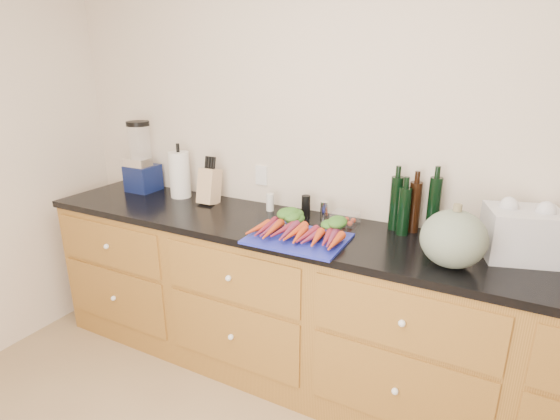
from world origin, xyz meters
The scene contains 15 objects.
wall_back centered at (0.00, 1.62, 1.30)m, with size 4.10×0.05×2.60m, color beige.
cabinets centered at (0.00, 1.30, 0.45)m, with size 3.60×0.64×0.90m.
countertop centered at (0.00, 1.30, 0.92)m, with size 3.64×0.62×0.04m, color black.
cutting_board centered at (-0.13, 1.14, 0.95)m, with size 0.48×0.37×0.01m, color #1D26A8.
carrots centered at (-0.13, 1.18, 0.98)m, with size 0.49×0.33×0.06m.
squash centered at (0.59, 1.18, 1.07)m, with size 0.28×0.28×0.25m, color #596958.
blender_appliance centered at (-1.48, 1.46, 1.15)m, with size 0.19×0.19×0.48m.
paper_towel centered at (-1.14, 1.46, 1.09)m, with size 0.13×0.13×0.30m, color white.
knife_block centered at (-0.89, 1.44, 1.05)m, with size 0.11×0.11×0.22m, color tan.
grinder_salt centered at (-0.48, 1.48, 0.99)m, with size 0.05×0.05×0.11m, color silver.
grinder_pepper centered at (-0.24, 1.48, 1.00)m, with size 0.05×0.05×0.13m, color black.
canister_chrome centered at (-0.12, 1.48, 0.99)m, with size 0.05×0.05×0.11m, color silver.
tomato_box centered at (0.00, 1.47, 0.97)m, with size 0.14×0.11×0.07m, color white.
bottles centered at (0.35, 1.51, 1.08)m, with size 0.26×0.13×0.31m.
grocery_bag centered at (0.86, 1.42, 1.05)m, with size 0.31×0.25×0.23m, color silver, non-canonical shape.
Camera 1 is at (0.74, -0.71, 1.78)m, focal length 28.00 mm.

